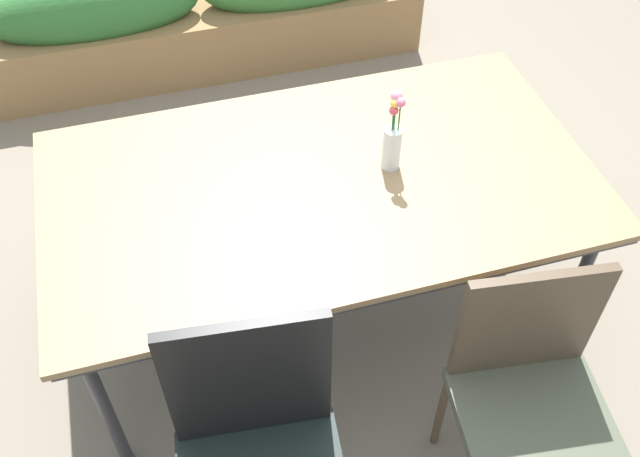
{
  "coord_description": "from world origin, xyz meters",
  "views": [
    {
      "loc": [
        -0.5,
        -1.64,
        2.37
      ],
      "look_at": [
        -0.02,
        0.01,
        0.51
      ],
      "focal_mm": 40.23,
      "sensor_mm": 36.0,
      "label": 1
    }
  ],
  "objects_px": {
    "chair_near_right": "(532,391)",
    "chair_near_left": "(259,456)",
    "flower_vase": "(393,138)",
    "planter_box": "(204,17)",
    "dining_table": "(320,190)"
  },
  "relations": [
    {
      "from": "chair_near_right",
      "to": "planter_box",
      "type": "distance_m",
      "value": 2.68
    },
    {
      "from": "chair_near_left",
      "to": "flower_vase",
      "type": "relative_size",
      "value": 3.29
    },
    {
      "from": "chair_near_right",
      "to": "flower_vase",
      "type": "relative_size",
      "value": 2.99
    },
    {
      "from": "dining_table",
      "to": "chair_near_left",
      "type": "relative_size",
      "value": 1.86
    },
    {
      "from": "chair_near_right",
      "to": "chair_near_left",
      "type": "distance_m",
      "value": 0.82
    },
    {
      "from": "flower_vase",
      "to": "planter_box",
      "type": "bearing_deg",
      "value": 101.22
    },
    {
      "from": "dining_table",
      "to": "flower_vase",
      "type": "distance_m",
      "value": 0.29
    },
    {
      "from": "chair_near_right",
      "to": "planter_box",
      "type": "height_order",
      "value": "chair_near_right"
    },
    {
      "from": "dining_table",
      "to": "flower_vase",
      "type": "height_order",
      "value": "flower_vase"
    },
    {
      "from": "flower_vase",
      "to": "chair_near_left",
      "type": "bearing_deg",
      "value": -129.33
    },
    {
      "from": "chair_near_left",
      "to": "dining_table",
      "type": "bearing_deg",
      "value": -110.81
    },
    {
      "from": "chair_near_left",
      "to": "planter_box",
      "type": "relative_size",
      "value": 0.41
    },
    {
      "from": "planter_box",
      "to": "chair_near_left",
      "type": "bearing_deg",
      "value": -96.15
    },
    {
      "from": "chair_near_left",
      "to": "flower_vase",
      "type": "height_order",
      "value": "flower_vase"
    },
    {
      "from": "planter_box",
      "to": "flower_vase",
      "type": "bearing_deg",
      "value": -78.78
    }
  ]
}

